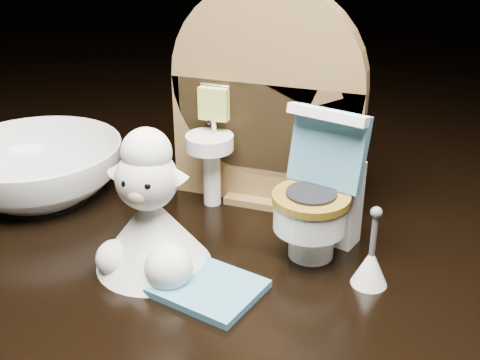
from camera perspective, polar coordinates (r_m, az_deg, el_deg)
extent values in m
cube|color=black|center=(0.40, -0.52, -12.18)|extent=(2.50, 2.50, 0.10)
cube|color=brown|center=(0.41, 2.49, 3.55)|extent=(0.13, 0.02, 0.09)
cylinder|color=brown|center=(0.40, 2.61, 9.32)|extent=(0.13, 0.02, 0.13)
cube|color=brown|center=(0.43, 2.39, -1.49)|extent=(0.05, 0.04, 0.01)
cylinder|color=white|center=(0.41, -2.68, 0.53)|extent=(0.01, 0.01, 0.04)
cylinder|color=white|center=(0.40, -2.91, 3.59)|extent=(0.03, 0.03, 0.01)
cylinder|color=silver|center=(0.40, -2.47, 5.36)|extent=(0.00, 0.00, 0.01)
cube|color=#B7C44F|center=(0.40, -2.51, 7.24)|extent=(0.02, 0.01, 0.02)
cube|color=brown|center=(0.39, 7.16, 3.57)|extent=(0.02, 0.01, 0.02)
cylinder|color=#F6E5B6|center=(0.39, 6.92, 2.43)|extent=(0.02, 0.02, 0.02)
cylinder|color=white|center=(0.36, 6.77, -5.68)|extent=(0.03, 0.03, 0.02)
cylinder|color=white|center=(0.35, 6.67, -3.25)|extent=(0.04, 0.04, 0.02)
cylinder|color=brown|center=(0.34, 6.76, -1.70)|extent=(0.04, 0.04, 0.00)
cube|color=white|center=(0.37, 8.59, -1.87)|extent=(0.04, 0.03, 0.05)
cube|color=teal|center=(0.35, 8.38, 2.98)|extent=(0.05, 0.03, 0.05)
cube|color=white|center=(0.34, 8.28, 6.16)|extent=(0.05, 0.02, 0.01)
cylinder|color=#C1D547|center=(0.35, 10.41, 2.54)|extent=(0.01, 0.01, 0.01)
cube|color=teal|center=(0.33, -3.03, -10.17)|extent=(0.06, 0.06, 0.00)
cone|color=white|center=(0.34, 12.25, -8.02)|extent=(0.02, 0.02, 0.02)
cylinder|color=#59595B|center=(0.33, 12.58, -5.10)|extent=(0.00, 0.00, 0.03)
sphere|color=#59595B|center=(0.32, 12.81, -3.02)|extent=(0.01, 0.01, 0.01)
cone|color=silver|center=(0.35, -8.34, -4.74)|extent=(0.07, 0.07, 0.04)
sphere|color=silver|center=(0.34, -6.79, -8.24)|extent=(0.03, 0.03, 0.03)
sphere|color=silver|center=(0.35, -11.73, -7.32)|extent=(0.02, 0.02, 0.02)
sphere|color=beige|center=(0.33, -8.85, 0.08)|extent=(0.03, 0.03, 0.03)
sphere|color=tan|center=(0.32, -9.60, -1.38)|extent=(0.01, 0.01, 0.01)
sphere|color=silver|center=(0.33, -8.87, 2.55)|extent=(0.03, 0.03, 0.03)
cone|color=beige|center=(0.34, -11.24, 1.19)|extent=(0.02, 0.01, 0.02)
cone|color=beige|center=(0.33, -6.19, 0.68)|extent=(0.02, 0.01, 0.02)
sphere|color=black|center=(0.32, -10.81, -0.32)|extent=(0.00, 0.00, 0.00)
sphere|color=black|center=(0.32, -8.77, -0.55)|extent=(0.00, 0.00, 0.00)
imported|color=white|center=(0.45, -18.63, 0.97)|extent=(0.15, 0.15, 0.04)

